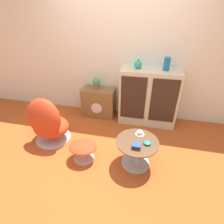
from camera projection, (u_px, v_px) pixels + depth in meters
ground_plane at (103, 156)px, 2.73m from camera, size 12.00×12.00×0.00m
wall_back at (120, 51)px, 3.21m from camera, size 6.40×0.06×2.60m
sideboard at (148, 97)px, 3.29m from camera, size 1.06×0.45×1.07m
tv_console at (99, 102)px, 3.63m from camera, size 0.66×0.37×0.59m
egg_chair at (48, 123)px, 2.86m from camera, size 0.71×0.67×0.84m
ottoman at (83, 148)px, 2.58m from camera, size 0.41×0.35×0.28m
coffee_table at (137, 150)px, 2.47m from camera, size 0.59×0.59×0.42m
vase_leftmost at (138, 65)px, 3.02m from camera, size 0.14×0.14×0.16m
vase_inner_left at (167, 64)px, 2.92m from camera, size 0.11×0.11×0.22m
potted_plant at (96, 83)px, 3.42m from camera, size 0.15×0.15×0.22m
teacup at (140, 133)px, 2.51m from camera, size 0.13×0.13×0.05m
book_stack at (137, 146)px, 2.28m from camera, size 0.12×0.11×0.06m
bowl at (147, 143)px, 2.34m from camera, size 0.10×0.10×0.04m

